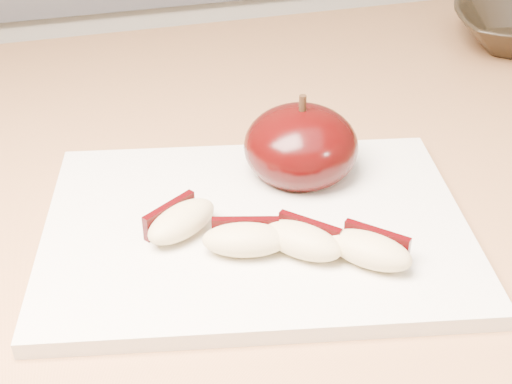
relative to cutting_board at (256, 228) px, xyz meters
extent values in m
cube|color=silver|center=(0.06, 0.81, -0.46)|extent=(2.40, 0.60, 0.90)
cube|color=#AB7C4A|center=(0.06, 0.11, -0.03)|extent=(1.64, 0.64, 0.04)
cube|color=silver|center=(0.00, 0.00, 0.00)|extent=(0.34, 0.28, 0.01)
ellipsoid|color=black|center=(0.05, 0.06, 0.03)|extent=(0.11, 0.11, 0.06)
cylinder|color=black|center=(0.05, 0.06, 0.07)|extent=(0.01, 0.01, 0.01)
ellipsoid|color=#CCB781|center=(-0.05, 0.00, 0.02)|extent=(0.06, 0.06, 0.02)
cube|color=black|center=(-0.06, 0.01, 0.02)|extent=(0.04, 0.03, 0.02)
ellipsoid|color=#CCB781|center=(-0.02, -0.03, 0.02)|extent=(0.06, 0.04, 0.02)
cube|color=black|center=(-0.01, -0.02, 0.02)|extent=(0.05, 0.02, 0.02)
ellipsoid|color=#CCB781|center=(0.02, -0.04, 0.02)|extent=(0.06, 0.06, 0.02)
cube|color=black|center=(0.03, -0.04, 0.02)|extent=(0.04, 0.04, 0.02)
ellipsoid|color=#CCB781|center=(0.06, -0.07, 0.02)|extent=(0.06, 0.06, 0.02)
cube|color=black|center=(0.07, -0.06, 0.02)|extent=(0.04, 0.04, 0.02)
camera|label=1|loc=(-0.11, -0.40, 0.31)|focal=50.00mm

